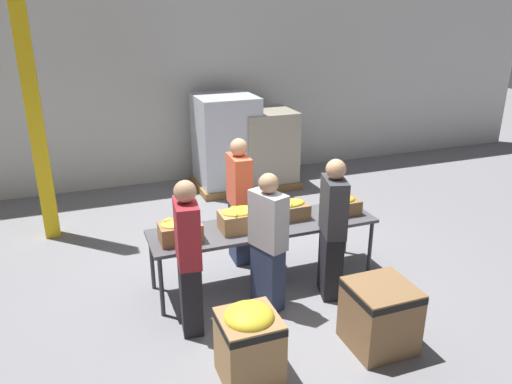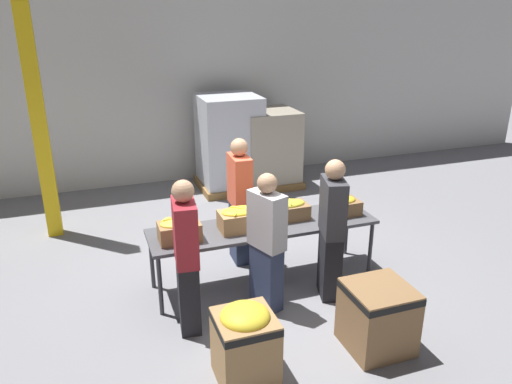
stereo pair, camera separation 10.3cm
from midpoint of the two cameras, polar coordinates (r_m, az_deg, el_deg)
The scene contains 16 objects.
ground_plane at distance 6.38m, azimuth 0.43°, elevation -10.06°, with size 30.00×30.00×0.00m, color gray.
wall_back at distance 9.61m, azimuth -8.81°, elevation 12.94°, with size 16.00×0.08×4.00m.
sorting_table at distance 6.04m, azimuth 0.45°, elevation -4.22°, with size 2.77×0.73×0.77m.
banana_box_0 at distance 5.64m, azimuth -9.18°, elevation -4.30°, with size 0.46×0.32×0.28m.
banana_box_1 at distance 5.85m, azimuth -2.27°, elevation -3.02°, with size 0.49×0.32×0.30m.
banana_box_2 at distance 6.16m, azimuth 3.22°, elevation -1.98°, with size 0.49×0.30×0.25m.
banana_box_3 at distance 6.38m, azimuth 9.35°, elevation -1.45°, with size 0.42×0.30×0.26m.
volunteer_0 at distance 6.51m, azimuth -2.36°, elevation -1.15°, with size 0.24×0.46×1.69m.
volunteer_1 at distance 5.17m, azimuth -8.29°, elevation -7.55°, with size 0.27×0.47×1.68m.
volunteer_2 at distance 5.49m, azimuth 0.84°, elevation -5.92°, with size 0.35×0.48×1.61m.
volunteer_3 at distance 5.78m, azimuth 8.21°, elevation -4.34°, with size 0.34×0.49×1.68m.
donation_bin_0 at distance 4.70m, azimuth -1.44°, elevation -16.71°, with size 0.53×0.53×0.77m.
donation_bin_1 at distance 5.25m, azimuth 13.42°, elevation -13.38°, with size 0.62×0.62×0.68m.
support_pillar at distance 7.58m, azimuth -24.54°, elevation 9.29°, with size 0.21×0.21×4.00m.
pallet_stack_0 at distance 9.21m, azimuth -3.77°, elevation 5.54°, with size 1.15×1.15×1.74m.
pallet_stack_1 at distance 9.44m, azimuth 0.69°, elevation 5.01°, with size 1.11×1.11×1.43m.
Camera 1 is at (-2.02, -5.09, 3.27)m, focal length 35.00 mm.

